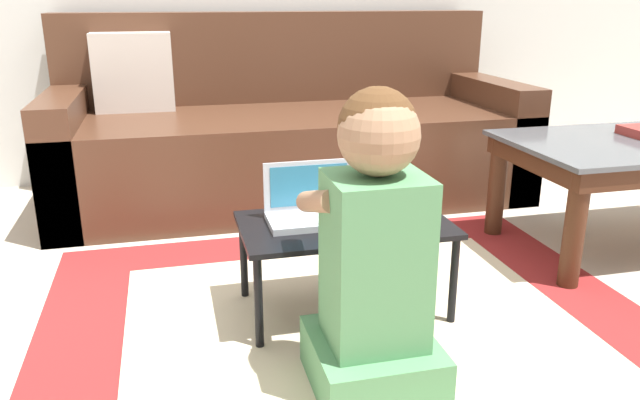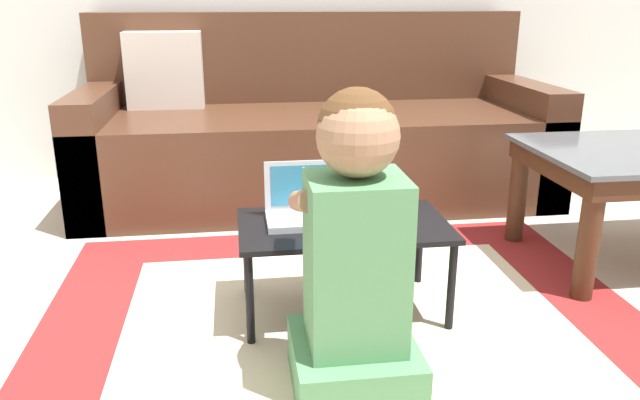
{
  "view_description": "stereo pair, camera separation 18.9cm",
  "coord_description": "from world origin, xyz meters",
  "px_view_note": "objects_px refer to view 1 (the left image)",
  "views": [
    {
      "loc": [
        -0.37,
        -1.65,
        0.95
      ],
      "look_at": [
        0.06,
        0.09,
        0.36
      ],
      "focal_mm": 35.0,
      "sensor_mm": 36.0,
      "label": 1
    },
    {
      "loc": [
        -0.18,
        -1.69,
        0.95
      ],
      "look_at": [
        0.06,
        0.09,
        0.36
      ],
      "focal_mm": 35.0,
      "sensor_mm": 36.0,
      "label": 2
    }
  ],
  "objects_px": {
    "computer_mouse": "(385,217)",
    "person_seated": "(374,258)",
    "couch": "(287,135)",
    "laptop_desk": "(345,232)",
    "laptop": "(313,211)"
  },
  "relations": [
    {
      "from": "laptop_desk",
      "to": "laptop",
      "type": "distance_m",
      "value": 0.11
    },
    {
      "from": "laptop_desk",
      "to": "person_seated",
      "type": "height_order",
      "value": "person_seated"
    },
    {
      "from": "laptop_desk",
      "to": "computer_mouse",
      "type": "xyz_separation_m",
      "value": [
        0.11,
        -0.04,
        0.05
      ]
    },
    {
      "from": "computer_mouse",
      "to": "laptop",
      "type": "bearing_deg",
      "value": 160.63
    },
    {
      "from": "laptop",
      "to": "person_seated",
      "type": "height_order",
      "value": "person_seated"
    },
    {
      "from": "person_seated",
      "to": "laptop",
      "type": "bearing_deg",
      "value": 95.84
    },
    {
      "from": "couch",
      "to": "laptop",
      "type": "bearing_deg",
      "value": -97.44
    },
    {
      "from": "couch",
      "to": "person_seated",
      "type": "relative_size",
      "value": 2.88
    },
    {
      "from": "computer_mouse",
      "to": "person_seated",
      "type": "distance_m",
      "value": 0.4
    },
    {
      "from": "laptop",
      "to": "computer_mouse",
      "type": "bearing_deg",
      "value": -19.37
    },
    {
      "from": "couch",
      "to": "laptop",
      "type": "xyz_separation_m",
      "value": [
        -0.16,
        -1.23,
        0.03
      ]
    },
    {
      "from": "laptop",
      "to": "couch",
      "type": "bearing_deg",
      "value": 82.56
    },
    {
      "from": "laptop_desk",
      "to": "computer_mouse",
      "type": "height_order",
      "value": "computer_mouse"
    },
    {
      "from": "laptop_desk",
      "to": "couch",
      "type": "bearing_deg",
      "value": 86.79
    },
    {
      "from": "couch",
      "to": "person_seated",
      "type": "xyz_separation_m",
      "value": [
        -0.12,
        -1.66,
        0.06
      ]
    }
  ]
}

